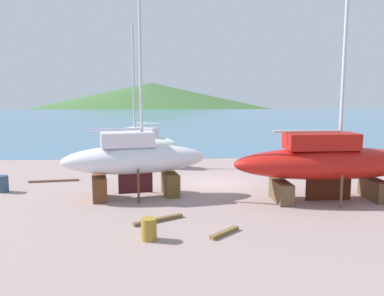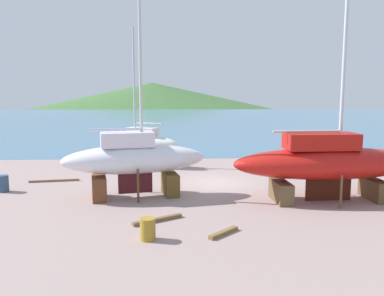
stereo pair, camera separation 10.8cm
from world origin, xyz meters
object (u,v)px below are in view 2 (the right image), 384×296
Objects in this scene: barrel_tar_black at (148,229)px; barrel_rust_mid at (3,184)px; sailboat_large_starboard at (329,162)px; sailboat_small_center at (139,143)px; barrel_tipped_center at (374,170)px; sailboat_far_slipway at (134,159)px.

barrel_rust_mid is (-8.41, 7.56, 0.04)m from barrel_tar_black.
barrel_rust_mid is (-17.12, 2.48, -1.50)m from sailboat_large_starboard.
sailboat_small_center is 12.87× the size of barrel_tipped_center.
sailboat_large_starboard reaches higher than barrel_tipped_center.
sailboat_large_starboard is 8.62m from barrel_tipped_center.
barrel_tipped_center is (15.96, -3.75, -1.45)m from sailboat_small_center.
sailboat_large_starboard is 17.10× the size of barrel_tar_black.
sailboat_far_slipway is 13.89× the size of barrel_tar_black.
barrel_tar_black is (-8.70, -5.08, -1.55)m from sailboat_large_starboard.
sailboat_small_center is at bearing 81.37° from sailboat_far_slipway.
sailboat_small_center is at bearing 133.48° from sailboat_large_starboard.
sailboat_large_starboard reaches higher than barrel_tar_black.
barrel_rust_mid is (-7.33, 1.40, -1.53)m from sailboat_far_slipway.
sailboat_large_starboard is 15.44× the size of barrel_rust_mid.
sailboat_small_center is 12.19× the size of barrel_tar_black.
sailboat_small_center reaches higher than barrel_tipped_center.
sailboat_large_starboard is at bearing 161.79° from sailboat_small_center.
sailboat_far_slipway reaches higher than barrel_rust_mid.
sailboat_large_starboard is at bearing -18.41° from sailboat_far_slipway.
sailboat_small_center is 10.25m from barrel_rust_mid.
barrel_rust_mid reaches higher than barrel_tipped_center.
sailboat_small_center is 15.27m from barrel_tar_black.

